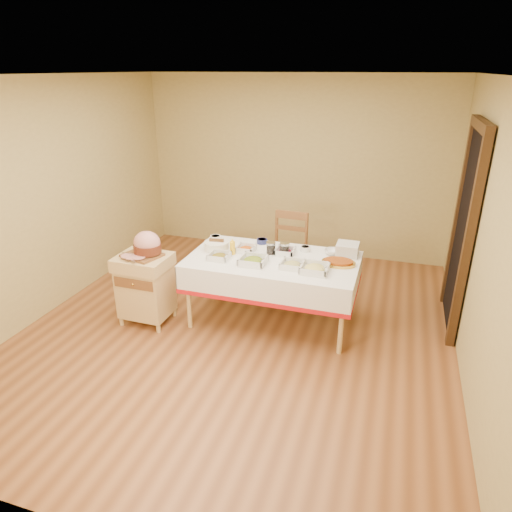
{
  "coord_description": "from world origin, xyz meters",
  "views": [
    {
      "loc": [
        1.5,
        -4.06,
        2.66
      ],
      "look_at": [
        0.14,
        0.2,
        0.81
      ],
      "focal_mm": 32.0,
      "sensor_mm": 36.0,
      "label": 1
    }
  ],
  "objects_px": {
    "brass_platter": "(339,262)",
    "mustard_bottle": "(232,247)",
    "dining_table": "(273,272)",
    "bread_basket": "(217,246)",
    "ham_on_board": "(146,246)",
    "butcher_cart": "(145,285)",
    "plate_stack": "(347,249)",
    "dining_chair": "(287,252)",
    "preserve_jar_right": "(285,249)",
    "preserve_jar_left": "(271,248)"
  },
  "relations": [
    {
      "from": "dining_table",
      "to": "butcher_cart",
      "type": "relative_size",
      "value": 2.31
    },
    {
      "from": "ham_on_board",
      "to": "mustard_bottle",
      "type": "distance_m",
      "value": 0.92
    },
    {
      "from": "plate_stack",
      "to": "dining_chair",
      "type": "bearing_deg",
      "value": 150.57
    },
    {
      "from": "butcher_cart",
      "to": "plate_stack",
      "type": "height_order",
      "value": "plate_stack"
    },
    {
      "from": "dining_table",
      "to": "preserve_jar_left",
      "type": "height_order",
      "value": "preserve_jar_left"
    },
    {
      "from": "bread_basket",
      "to": "dining_table",
      "type": "bearing_deg",
      "value": -4.24
    },
    {
      "from": "preserve_jar_left",
      "to": "bread_basket",
      "type": "xyz_separation_m",
      "value": [
        -0.61,
        -0.08,
        -0.01
      ]
    },
    {
      "from": "mustard_bottle",
      "to": "ham_on_board",
      "type": "bearing_deg",
      "value": -155.45
    },
    {
      "from": "preserve_jar_right",
      "to": "brass_platter",
      "type": "bearing_deg",
      "value": -8.3
    },
    {
      "from": "butcher_cart",
      "to": "bread_basket",
      "type": "relative_size",
      "value": 2.86
    },
    {
      "from": "dining_chair",
      "to": "preserve_jar_left",
      "type": "xyz_separation_m",
      "value": [
        -0.03,
        -0.66,
        0.3
      ]
    },
    {
      "from": "ham_on_board",
      "to": "bread_basket",
      "type": "bearing_deg",
      "value": 35.73
    },
    {
      "from": "brass_platter",
      "to": "dining_chair",
      "type": "bearing_deg",
      "value": 134.66
    },
    {
      "from": "dining_table",
      "to": "brass_platter",
      "type": "bearing_deg",
      "value": 4.72
    },
    {
      "from": "butcher_cart",
      "to": "ham_on_board",
      "type": "distance_m",
      "value": 0.46
    },
    {
      "from": "butcher_cart",
      "to": "bread_basket",
      "type": "height_order",
      "value": "bread_basket"
    },
    {
      "from": "dining_table",
      "to": "plate_stack",
      "type": "height_order",
      "value": "plate_stack"
    },
    {
      "from": "ham_on_board",
      "to": "plate_stack",
      "type": "height_order",
      "value": "ham_on_board"
    },
    {
      "from": "preserve_jar_right",
      "to": "butcher_cart",
      "type": "bearing_deg",
      "value": -157.97
    },
    {
      "from": "butcher_cart",
      "to": "dining_chair",
      "type": "height_order",
      "value": "dining_chair"
    },
    {
      "from": "butcher_cart",
      "to": "mustard_bottle",
      "type": "relative_size",
      "value": 4.31
    },
    {
      "from": "dining_chair",
      "to": "brass_platter",
      "type": "distance_m",
      "value": 1.06
    },
    {
      "from": "mustard_bottle",
      "to": "brass_platter",
      "type": "height_order",
      "value": "mustard_bottle"
    },
    {
      "from": "butcher_cart",
      "to": "preserve_jar_left",
      "type": "bearing_deg",
      "value": 23.77
    },
    {
      "from": "mustard_bottle",
      "to": "bread_basket",
      "type": "relative_size",
      "value": 0.66
    },
    {
      "from": "ham_on_board",
      "to": "preserve_jar_right",
      "type": "relative_size",
      "value": 3.03
    },
    {
      "from": "preserve_jar_left",
      "to": "plate_stack",
      "type": "bearing_deg",
      "value": 15.41
    },
    {
      "from": "preserve_jar_left",
      "to": "preserve_jar_right",
      "type": "distance_m",
      "value": 0.15
    },
    {
      "from": "preserve_jar_right",
      "to": "brass_platter",
      "type": "distance_m",
      "value": 0.61
    },
    {
      "from": "dining_table",
      "to": "plate_stack",
      "type": "bearing_deg",
      "value": 25.27
    },
    {
      "from": "ham_on_board",
      "to": "mustard_bottle",
      "type": "bearing_deg",
      "value": 24.55
    },
    {
      "from": "preserve_jar_right",
      "to": "ham_on_board",
      "type": "bearing_deg",
      "value": -158.54
    },
    {
      "from": "plate_stack",
      "to": "preserve_jar_left",
      "type": "bearing_deg",
      "value": -164.59
    },
    {
      "from": "bread_basket",
      "to": "butcher_cart",
      "type": "bearing_deg",
      "value": -144.11
    },
    {
      "from": "ham_on_board",
      "to": "bread_basket",
      "type": "height_order",
      "value": "ham_on_board"
    },
    {
      "from": "preserve_jar_left",
      "to": "butcher_cart",
      "type": "bearing_deg",
      "value": -156.23
    },
    {
      "from": "dining_chair",
      "to": "plate_stack",
      "type": "bearing_deg",
      "value": -29.43
    },
    {
      "from": "brass_platter",
      "to": "mustard_bottle",
      "type": "bearing_deg",
      "value": -176.34
    },
    {
      "from": "butcher_cart",
      "to": "mustard_bottle",
      "type": "bearing_deg",
      "value": 25.28
    },
    {
      "from": "dining_chair",
      "to": "bread_basket",
      "type": "height_order",
      "value": "dining_chair"
    },
    {
      "from": "dining_table",
      "to": "brass_platter",
      "type": "height_order",
      "value": "brass_platter"
    },
    {
      "from": "ham_on_board",
      "to": "brass_platter",
      "type": "height_order",
      "value": "ham_on_board"
    },
    {
      "from": "dining_table",
      "to": "plate_stack",
      "type": "xyz_separation_m",
      "value": [
        0.75,
        0.35,
        0.23
      ]
    },
    {
      "from": "dining_chair",
      "to": "mustard_bottle",
      "type": "bearing_deg",
      "value": -117.87
    },
    {
      "from": "mustard_bottle",
      "to": "dining_chair",
      "type": "bearing_deg",
      "value": 62.13
    },
    {
      "from": "dining_chair",
      "to": "dining_table",
      "type": "bearing_deg",
      "value": -87.86
    },
    {
      "from": "dining_table",
      "to": "bread_basket",
      "type": "height_order",
      "value": "bread_basket"
    },
    {
      "from": "preserve_jar_right",
      "to": "dining_table",
      "type": "bearing_deg",
      "value": -121.9
    },
    {
      "from": "mustard_bottle",
      "to": "bread_basket",
      "type": "bearing_deg",
      "value": 162.82
    },
    {
      "from": "ham_on_board",
      "to": "butcher_cart",
      "type": "bearing_deg",
      "value": -141.9
    }
  ]
}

